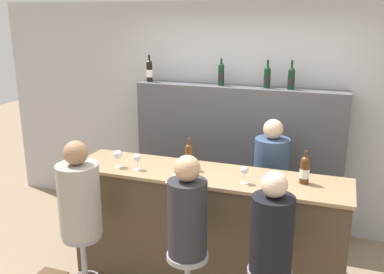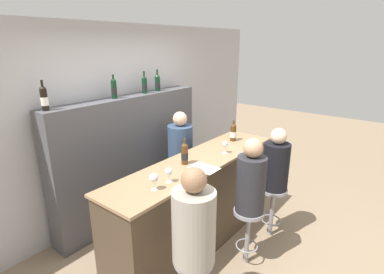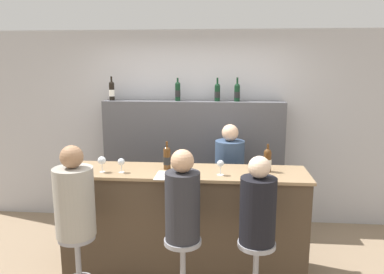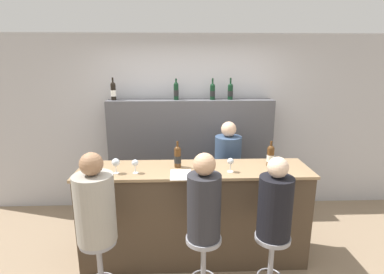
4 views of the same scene
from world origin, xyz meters
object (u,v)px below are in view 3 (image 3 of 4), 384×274
(wine_glass_0, at_px, (102,161))
(bar_stool_right, at_px, (256,259))
(guest_seated_left, at_px, (74,198))
(wine_bottle_counter_0, at_px, (167,158))
(wine_glass_1, at_px, (121,162))
(wine_bottle_backbar_1, at_px, (178,91))
(bar_stool_middle, at_px, (183,255))
(bartender, at_px, (229,190))
(guest_seated_middle, at_px, (183,201))
(wine_bottle_backbar_2, at_px, (217,92))
(wine_bottle_counter_1, at_px, (267,160))
(guest_seated_right, at_px, (258,206))
(wine_bottle_backbar_3, at_px, (237,92))
(wine_glass_2, at_px, (220,164))
(wine_bottle_backbar_0, at_px, (112,91))
(bar_stool_left, at_px, (78,251))

(wine_glass_0, height_order, bar_stool_right, wine_glass_0)
(guest_seated_left, bearing_deg, wine_bottle_counter_0, 43.56)
(wine_bottle_counter_0, distance_m, wine_glass_1, 0.47)
(guest_seated_left, distance_m, bar_stool_right, 1.67)
(wine_bottle_backbar_1, bearing_deg, bar_stool_middle, -81.74)
(bar_stool_middle, relative_size, bartender, 0.45)
(wine_bottle_backbar_1, xyz_separation_m, wine_glass_0, (-0.61, -1.27, -0.61))
(wine_glass_0, xyz_separation_m, guest_seated_left, (-0.09, -0.52, -0.20))
(guest_seated_middle, bearing_deg, wine_bottle_backbar_1, 98.26)
(wine_bottle_backbar_2, bearing_deg, wine_bottle_counter_0, -113.78)
(guest_seated_left, bearing_deg, wine_glass_0, 80.49)
(wine_glass_1, distance_m, bar_stool_middle, 1.09)
(wine_bottle_counter_1, xyz_separation_m, bar_stool_right, (-0.14, -0.68, -0.71))
(wine_glass_1, xyz_separation_m, guest_seated_right, (1.31, -0.52, -0.21))
(wine_bottle_backbar_3, xyz_separation_m, guest_seated_middle, (-0.50, -1.78, -0.80))
(wine_bottle_counter_0, height_order, wine_glass_2, wine_bottle_counter_0)
(wine_glass_2, bearing_deg, guest_seated_middle, -121.34)
(wine_bottle_backbar_0, distance_m, guest_seated_right, 2.64)
(wine_bottle_backbar_3, bearing_deg, bar_stool_left, -129.18)
(wine_glass_1, xyz_separation_m, bartender, (1.09, 0.78, -0.53))
(wine_glass_2, height_order, bar_stool_right, wine_glass_2)
(bartender, bearing_deg, guest_seated_right, -80.23)
(wine_glass_1, bearing_deg, bar_stool_left, -118.80)
(guest_seated_middle, bearing_deg, bar_stool_middle, 180.00)
(wine_bottle_backbar_0, height_order, wine_bottle_backbar_1, wine_bottle_backbar_0)
(bar_stool_left, bearing_deg, wine_glass_0, 80.49)
(wine_glass_2, height_order, guest_seated_left, guest_seated_left)
(wine_glass_0, relative_size, wine_glass_2, 1.07)
(wine_bottle_backbar_2, xyz_separation_m, guest_seated_left, (-1.20, -1.78, -0.80))
(guest_seated_left, bearing_deg, wine_glass_2, 22.12)
(wine_bottle_backbar_3, distance_m, bartender, 1.24)
(wine_bottle_counter_1, bearing_deg, wine_bottle_backbar_3, 104.41)
(wine_glass_0, relative_size, bar_stool_middle, 0.24)
(bar_stool_left, height_order, guest_seated_left, guest_seated_left)
(wine_bottle_counter_0, relative_size, wine_glass_2, 1.93)
(wine_bottle_backbar_0, bearing_deg, wine_bottle_backbar_3, 0.00)
(guest_seated_right, relative_size, bartender, 0.52)
(wine_bottle_counter_1, height_order, wine_bottle_backbar_0, wine_bottle_backbar_0)
(wine_glass_1, height_order, guest_seated_right, guest_seated_right)
(wine_bottle_backbar_2, relative_size, bar_stool_right, 0.45)
(wine_glass_0, xyz_separation_m, guest_seated_middle, (0.87, -0.52, -0.20))
(wine_bottle_counter_0, relative_size, bar_stool_left, 0.44)
(wine_bottle_backbar_2, bearing_deg, wine_bottle_backbar_0, -180.00)
(wine_bottle_backbar_1, distance_m, wine_bottle_backbar_3, 0.76)
(wine_bottle_backbar_2, xyz_separation_m, bar_stool_right, (0.39, -1.78, -1.30))
(wine_glass_0, xyz_separation_m, bartender, (1.28, 0.78, -0.54))
(wine_glass_2, height_order, guest_seated_right, guest_seated_right)
(wine_bottle_counter_0, xyz_separation_m, guest_seated_left, (-0.72, -0.68, -0.21))
(wine_bottle_backbar_1, relative_size, bar_stool_right, 0.45)
(guest_seated_left, bearing_deg, bar_stool_left, 0.00)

